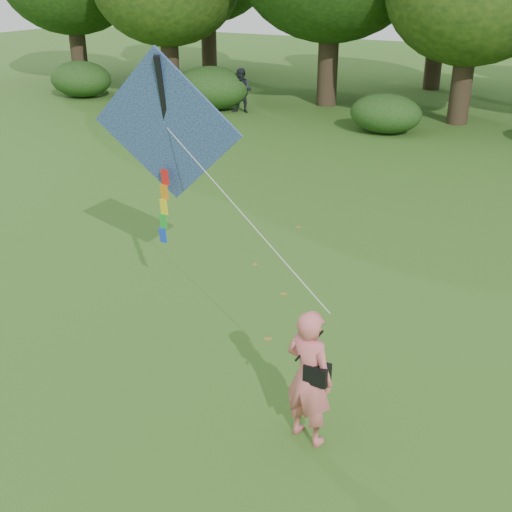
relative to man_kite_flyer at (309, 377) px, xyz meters
The scene contains 7 objects.
ground 1.11m from the man_kite_flyer, 160.11° to the right, with size 100.00×100.00×0.00m, color #265114.
man_kite_flyer is the anchor object (origin of this frame).
bystander_left 20.77m from the man_kite_flyer, 122.19° to the left, with size 0.88×0.69×1.82m, color #21242C.
crossbody_bag 0.17m from the man_kite_flyer, 14.61° to the right, with size 0.43×0.20×0.72m.
flying_kite 4.50m from the man_kite_flyer, 150.96° to the left, with size 4.89×2.34×3.25m.
shrub_band 17.44m from the man_kite_flyer, 94.27° to the left, with size 39.15×3.22×1.88m.
fallen_leaves 1.95m from the man_kite_flyer, 146.62° to the left, with size 10.55×10.20×0.01m.
Camera 1 is at (3.19, -5.93, 5.54)m, focal length 45.00 mm.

